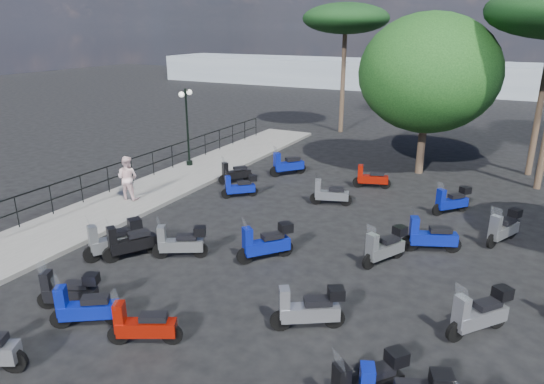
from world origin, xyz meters
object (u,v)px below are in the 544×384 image
at_px(lamp_post_2, 187,122).
at_px(scooter_22, 430,237).
at_px(scooter_2, 114,240).
at_px(scooter_9, 130,243).
at_px(scooter_15, 266,243).
at_px(broadleaf_tree, 429,73).
at_px(scooter_27, 479,314).
at_px(scooter_5, 235,174).
at_px(pine_2, 346,19).
at_px(scooter_14, 143,326).
at_px(scooter_11, 287,165).
at_px(scooter_29, 504,228).
at_px(scooter_21, 309,309).
at_px(scooter_10, 330,194).
at_px(pedestrian_far, 127,178).
at_px(scooter_3, 181,243).
at_px(scooter_4, 240,187).
at_px(scooter_8, 85,309).
at_px(scooter_16, 385,247).
at_px(scooter_23, 452,201).
at_px(scooter_26, 367,384).
at_px(scooter_17, 371,178).

height_order(lamp_post_2, scooter_22, lamp_post_2).
distance_m(scooter_2, scooter_9, 0.49).
xyz_separation_m(scooter_15, broadleaf_tree, (2.19, 11.30, 4.06)).
height_order(lamp_post_2, scooter_9, lamp_post_2).
xyz_separation_m(lamp_post_2, scooter_27, (13.89, -8.09, -1.73)).
relative_size(scooter_5, pine_2, 0.17).
distance_m(scooter_14, scooter_22, 8.88).
height_order(scooter_11, scooter_22, scooter_11).
bearing_deg(scooter_9, scooter_29, -115.73).
xyz_separation_m(scooter_2, scooter_21, (6.58, -0.72, -0.03)).
bearing_deg(scooter_27, scooter_10, -7.95).
distance_m(scooter_5, scooter_21, 11.19).
xyz_separation_m(lamp_post_2, pedestrian_far, (0.88, -5.11, -1.24)).
distance_m(lamp_post_2, pine_2, 13.01).
distance_m(scooter_5, scooter_15, 7.59).
relative_size(lamp_post_2, scooter_2, 2.26).
bearing_deg(scooter_27, lamp_post_2, 8.60).
xyz_separation_m(scooter_10, scooter_14, (-0.48, -10.01, 0.00)).
distance_m(pedestrian_far, pine_2, 17.91).
height_order(scooter_3, scooter_4, scooter_3).
xyz_separation_m(scooter_10, broadleaf_tree, (2.18, 6.07, 4.15)).
distance_m(scooter_4, scooter_15, 5.65).
distance_m(scooter_8, broadleaf_tree, 17.23).
height_order(scooter_2, scooter_8, scooter_2).
relative_size(scooter_8, scooter_16, 0.94).
bearing_deg(scooter_8, scooter_14, -119.81).
height_order(scooter_8, scooter_23, scooter_8).
distance_m(scooter_8, scooter_26, 6.47).
relative_size(scooter_4, scooter_8, 0.82).
relative_size(scooter_10, scooter_29, 1.00).
xyz_separation_m(scooter_10, scooter_11, (-3.17, 2.82, 0.05)).
height_order(lamp_post_2, scooter_10, lamp_post_2).
bearing_deg(scooter_15, scooter_11, -29.04).
bearing_deg(scooter_3, pine_2, -23.61).
distance_m(scooter_14, scooter_21, 3.66).
relative_size(scooter_2, scooter_23, 1.25).
xyz_separation_m(scooter_5, scooter_17, (5.52, 2.05, 0.01)).
bearing_deg(scooter_3, scooter_9, 87.74).
relative_size(scooter_23, pine_2, 0.16).
relative_size(scooter_17, scooter_22, 0.92).
bearing_deg(scooter_21, pedestrian_far, 32.62).
bearing_deg(scooter_8, pedestrian_far, 3.04).
xyz_separation_m(pedestrian_far, scooter_11, (3.92, 6.14, -0.52)).
xyz_separation_m(scooter_26, scooter_29, (1.78, 8.85, -0.00)).
relative_size(scooter_3, scooter_9, 0.97).
height_order(scooter_5, scooter_29, scooter_29).
bearing_deg(scooter_23, scooter_14, 108.21).
distance_m(scooter_10, scooter_16, 4.97).
height_order(scooter_17, scooter_21, scooter_21).
xyz_separation_m(scooter_11, scooter_23, (7.47, -1.59, -0.02)).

